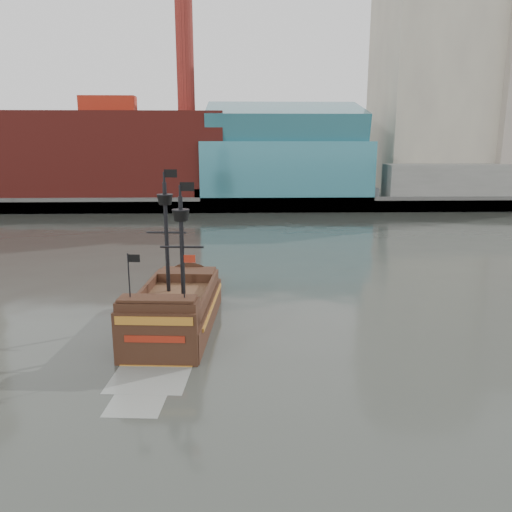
{
  "coord_description": "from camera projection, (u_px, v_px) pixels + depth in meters",
  "views": [
    {
      "loc": [
        1.64,
        -23.01,
        12.07
      ],
      "look_at": [
        2.83,
        11.86,
        4.0
      ],
      "focal_mm": 35.0,
      "sensor_mm": 36.0,
      "label": 1
    }
  ],
  "objects": [
    {
      "name": "ground",
      "position": [
        208.0,
        387.0,
        25.07
      ],
      "size": [
        400.0,
        400.0,
        0.0
      ],
      "primitive_type": "plane",
      "color": "#282B26",
      "rests_on": "ground"
    },
    {
      "name": "seawall",
      "position": [
        229.0,
        205.0,
        85.63
      ],
      "size": [
        220.0,
        1.0,
        2.6
      ],
      "primitive_type": "cube",
      "color": "#4C4C49",
      "rests_on": "ground"
    },
    {
      "name": "skyline",
      "position": [
        255.0,
        78.0,
        102.05
      ],
      "size": [
        149.0,
        45.0,
        62.0
      ],
      "color": "#776447",
      "rests_on": "promenade_far"
    },
    {
      "name": "pirate_ship",
      "position": [
        175.0,
        314.0,
        32.6
      ],
      "size": [
        5.53,
        15.02,
        11.03
      ],
      "rotation": [
        0.0,
        0.0,
        -0.07
      ],
      "color": "black",
      "rests_on": "ground"
    },
    {
      "name": "promenade_far",
      "position": [
        232.0,
        190.0,
        114.42
      ],
      "size": [
        220.0,
        60.0,
        2.0
      ],
      "primitive_type": "cube",
      "color": "slate",
      "rests_on": "ground"
    }
  ]
}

